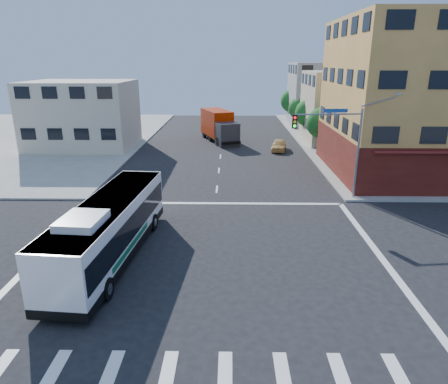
{
  "coord_description": "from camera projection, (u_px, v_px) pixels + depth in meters",
  "views": [
    {
      "loc": [
        1.15,
        -19.0,
        10.36
      ],
      "look_at": [
        0.75,
        4.56,
        2.55
      ],
      "focal_mm": 32.0,
      "sensor_mm": 36.0,
      "label": 1
    }
  ],
  "objects": [
    {
      "name": "street_tree_a",
      "position": [
        323.0,
        121.0,
        46.49
      ],
      "size": [
        3.6,
        3.6,
        5.53
      ],
      "color": "#382514",
      "rests_on": "ground"
    },
    {
      "name": "street_tree_d",
      "position": [
        293.0,
        99.0,
        69.17
      ],
      "size": [
        4.0,
        4.0,
        6.03
      ],
      "color": "#382514",
      "rests_on": "ground"
    },
    {
      "name": "transit_bus",
      "position": [
        110.0,
        228.0,
        21.42
      ],
      "size": [
        3.63,
        12.48,
        3.64
      ],
      "rotation": [
        0.0,
        0.0,
        -0.08
      ],
      "color": "black",
      "rests_on": "ground"
    },
    {
      "name": "parked_car",
      "position": [
        279.0,
        145.0,
        47.73
      ],
      "size": [
        2.32,
        4.21,
        1.36
      ],
      "primitive_type": "imported",
      "rotation": [
        0.0,
        0.0,
        -0.19
      ],
      "color": "#E3B660",
      "rests_on": "ground"
    },
    {
      "name": "street_tree_c",
      "position": [
        300.0,
        107.0,
        61.71
      ],
      "size": [
        3.4,
        3.4,
        5.29
      ],
      "color": "#382514",
      "rests_on": "ground"
    },
    {
      "name": "corner_building_ne",
      "position": [
        435.0,
        111.0,
        36.67
      ],
      "size": [
        18.1,
        15.44,
        14.0
      ],
      "color": "#D89D4D",
      "rests_on": "ground"
    },
    {
      "name": "box_truck",
      "position": [
        219.0,
        127.0,
        52.95
      ],
      "size": [
        5.51,
        9.27,
        4.02
      ],
      "rotation": [
        0.0,
        0.0,
        0.35
      ],
      "color": "#2A2B2F",
      "rests_on": "ground"
    },
    {
      "name": "signal_mast_ne",
      "position": [
        337.0,
        136.0,
        29.67
      ],
      "size": [
        7.91,
        1.13,
        8.07
      ],
      "color": "gray",
      "rests_on": "ground"
    },
    {
      "name": "building_east_near",
      "position": [
        352.0,
        107.0,
        51.86
      ],
      "size": [
        12.06,
        10.06,
        9.0
      ],
      "color": "#B8AA8D",
      "rests_on": "ground"
    },
    {
      "name": "building_east_far",
      "position": [
        328.0,
        95.0,
        64.99
      ],
      "size": [
        12.06,
        10.06,
        10.0
      ],
      "color": "gray",
      "rests_on": "ground"
    },
    {
      "name": "ground",
      "position": [
        209.0,
        264.0,
        21.31
      ],
      "size": [
        120.0,
        120.0,
        0.0
      ],
      "primitive_type": "plane",
      "color": "black",
      "rests_on": "ground"
    },
    {
      "name": "street_tree_b",
      "position": [
        310.0,
        111.0,
        54.03
      ],
      "size": [
        3.8,
        3.8,
        5.79
      ],
      "color": "#382514",
      "rests_on": "ground"
    },
    {
      "name": "building_west",
      "position": [
        82.0,
        115.0,
        48.77
      ],
      "size": [
        12.06,
        10.06,
        8.0
      ],
      "color": "beige",
      "rests_on": "ground"
    }
  ]
}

